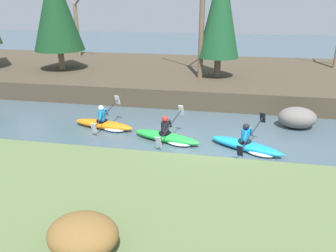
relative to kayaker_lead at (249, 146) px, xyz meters
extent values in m
plane|color=#425660|center=(-1.48, -0.19, -0.20)|extent=(90.00, 90.00, 0.00)
cube|color=#473D2D|center=(-1.48, 9.75, 0.28)|extent=(44.00, 11.20, 0.97)
cylinder|color=#7A664C|center=(-11.24, 8.00, 1.37)|extent=(0.36, 0.36, 1.20)
cone|color=#143D1E|center=(-11.24, 8.00, 4.45)|extent=(3.02, 3.02, 4.97)
cylinder|color=brown|center=(-1.55, 7.58, 1.32)|extent=(0.36, 0.36, 1.11)
cone|color=#194C28|center=(-1.55, 7.58, 4.45)|extent=(2.23, 2.23, 5.14)
cylinder|color=#7A664C|center=(-12.41, 12.97, 2.70)|extent=(0.28, 0.28, 3.86)
cylinder|color=brown|center=(-2.49, 7.24, 3.75)|extent=(0.28, 0.28, 5.96)
ellipsoid|color=brown|center=(-3.19, -6.64, 0.98)|extent=(1.28, 1.07, 0.69)
ellipsoid|color=#1993D6|center=(-0.11, 0.05, -0.03)|extent=(2.70, 1.68, 0.34)
cone|color=#1993D6|center=(1.02, -0.47, -0.01)|extent=(0.40, 0.33, 0.20)
cylinder|color=black|center=(-0.15, 0.07, 0.12)|extent=(0.64, 0.64, 0.08)
cylinder|color=#1984CC|center=(-0.15, 0.07, 0.37)|extent=(0.40, 0.40, 0.42)
sphere|color=black|center=(-0.15, 0.07, 0.69)|extent=(0.31, 0.31, 0.23)
cylinder|color=#1984CC|center=(0.04, 0.25, 0.45)|extent=(0.18, 0.24, 0.35)
cylinder|color=#1984CC|center=(-0.16, -0.19, 0.45)|extent=(0.18, 0.24, 0.35)
cylinder|color=black|center=(0.06, -0.03, 0.49)|extent=(0.84, 1.75, 0.65)
cube|color=black|center=(0.46, 0.84, 0.80)|extent=(0.25, 0.23, 0.41)
cube|color=black|center=(-0.34, -0.89, 0.18)|extent=(0.25, 0.23, 0.41)
ellipsoid|color=white|center=(0.39, -0.18, -0.11)|extent=(1.29, 1.10, 0.18)
ellipsoid|color=green|center=(-3.06, 0.29, -0.03)|extent=(2.76, 1.32, 0.34)
cone|color=green|center=(-1.87, -0.05, -0.01)|extent=(0.39, 0.29, 0.20)
cylinder|color=black|center=(-3.11, 0.31, 0.12)|extent=(0.59, 0.59, 0.08)
cylinder|color=black|center=(-3.11, 0.31, 0.37)|extent=(0.37, 0.37, 0.42)
sphere|color=red|center=(-3.11, 0.31, 0.69)|extent=(0.28, 0.28, 0.23)
cylinder|color=black|center=(-2.94, 0.51, 0.45)|extent=(0.15, 0.24, 0.35)
cylinder|color=black|center=(-3.08, 0.05, 0.45)|extent=(0.15, 0.24, 0.35)
cylinder|color=black|center=(-2.89, 0.24, 0.49)|extent=(0.56, 1.85, 0.65)
cube|color=white|center=(-2.62, 1.16, 0.80)|extent=(0.24, 0.21, 0.41)
cube|color=white|center=(-3.15, -0.67, 0.18)|extent=(0.24, 0.21, 0.41)
ellipsoid|color=white|center=(-2.53, 0.14, -0.11)|extent=(1.25, 0.98, 0.18)
ellipsoid|color=orange|center=(-5.91, 1.13, -0.03)|extent=(2.76, 1.10, 0.34)
cone|color=orange|center=(-4.69, 0.90, -0.01)|extent=(0.38, 0.26, 0.20)
cylinder|color=black|center=(-5.96, 1.14, 0.12)|extent=(0.56, 0.56, 0.08)
cylinder|color=#1984CC|center=(-5.96, 1.14, 0.37)|extent=(0.35, 0.35, 0.42)
sphere|color=white|center=(-5.96, 1.14, 0.69)|extent=(0.27, 0.27, 0.23)
cylinder|color=#1984CC|center=(-5.81, 1.36, 0.45)|extent=(0.13, 0.24, 0.35)
cylinder|color=#1984CC|center=(-5.91, 0.89, 0.45)|extent=(0.13, 0.24, 0.35)
cylinder|color=black|center=(-5.73, 1.10, 0.49)|extent=(0.40, 1.89, 0.65)
cube|color=white|center=(-5.55, 2.03, 0.80)|extent=(0.23, 0.19, 0.41)
cube|color=white|center=(-5.91, 0.16, 0.18)|extent=(0.23, 0.19, 0.41)
ellipsoid|color=white|center=(-5.37, 1.03, -0.11)|extent=(1.21, 0.89, 0.18)
ellipsoid|color=slate|center=(2.07, 2.76, 0.24)|extent=(1.55, 1.22, 0.88)
camera|label=1|loc=(-0.84, -10.96, 4.83)|focal=35.00mm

